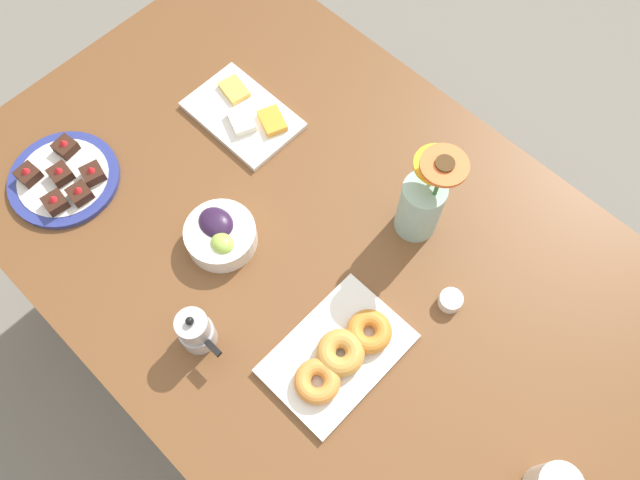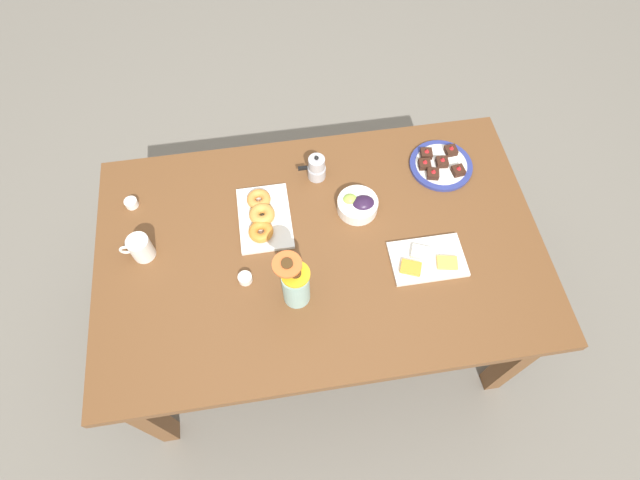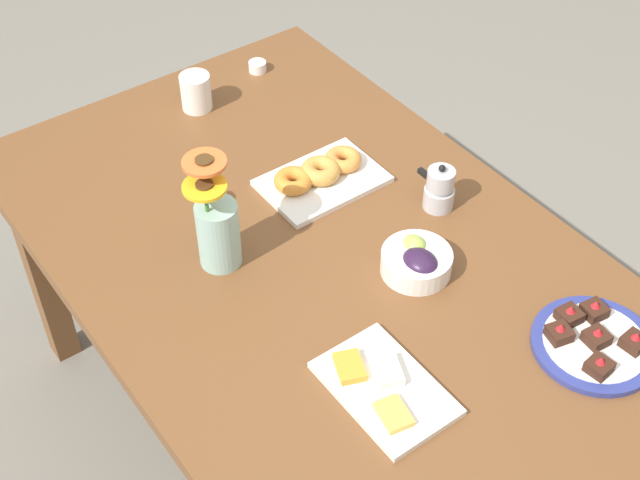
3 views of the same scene
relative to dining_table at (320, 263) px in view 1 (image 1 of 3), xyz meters
The scene contains 9 objects.
ground_plane 0.65m from the dining_table, ahead, with size 6.00×6.00×0.00m, color slate.
dining_table is the anchor object (origin of this frame).
grape_bowl 0.24m from the dining_table, 140.81° to the right, with size 0.15×0.15×0.07m.
cheese_platter 0.39m from the dining_table, 161.87° to the left, with size 0.26×0.17×0.03m.
croissant_platter 0.26m from the dining_table, 36.36° to the right, with size 0.19×0.28×0.05m.
jam_cup_berry 0.31m from the dining_table, 19.18° to the left, with size 0.05×0.05×0.03m.
dessert_plate 0.60m from the dining_table, 151.91° to the right, with size 0.25×0.25×0.05m.
flower_vase 0.28m from the dining_table, 59.59° to the left, with size 0.11×0.11×0.27m.
moka_pot 0.34m from the dining_table, 96.31° to the right, with size 0.11×0.07×0.12m.
Camera 1 is at (0.38, -0.39, 1.95)m, focal length 35.00 mm.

